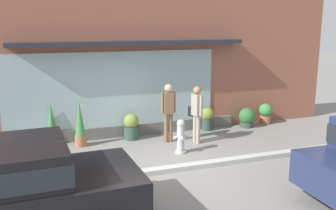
{
  "coord_description": "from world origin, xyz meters",
  "views": [
    {
      "loc": [
        -2.83,
        -8.07,
        3.42
      ],
      "look_at": [
        0.51,
        1.2,
        1.29
      ],
      "focal_mm": 40.36,
      "sensor_mm": 36.0,
      "label": 1
    }
  ],
  "objects_px": {
    "potted_plant_window_left": "(207,118)",
    "potted_plant_trailing_edge": "(80,124)",
    "potted_plant_low_front": "(131,126)",
    "fire_hydrant": "(181,137)",
    "potted_plant_window_right": "(52,125)",
    "potted_plant_doorstep": "(247,117)",
    "pedestrian_with_handbag": "(196,110)",
    "potted_plant_near_hydrant": "(265,113)",
    "pedestrian_passerby": "(168,109)"
  },
  "relations": [
    {
      "from": "fire_hydrant",
      "to": "potted_plant_window_right",
      "type": "distance_m",
      "value": 3.77
    },
    {
      "from": "fire_hydrant",
      "to": "pedestrian_with_handbag",
      "type": "relative_size",
      "value": 0.55
    },
    {
      "from": "pedestrian_passerby",
      "to": "potted_plant_trailing_edge",
      "type": "bearing_deg",
      "value": -10.73
    },
    {
      "from": "potted_plant_window_left",
      "to": "potted_plant_trailing_edge",
      "type": "bearing_deg",
      "value": -176.06
    },
    {
      "from": "pedestrian_passerby",
      "to": "potted_plant_low_front",
      "type": "height_order",
      "value": "pedestrian_passerby"
    },
    {
      "from": "pedestrian_with_handbag",
      "to": "potted_plant_window_left",
      "type": "bearing_deg",
      "value": -49.49
    },
    {
      "from": "potted_plant_near_hydrant",
      "to": "potted_plant_doorstep",
      "type": "relative_size",
      "value": 1.1
    },
    {
      "from": "potted_plant_low_front",
      "to": "fire_hydrant",
      "type": "bearing_deg",
      "value": -60.63
    },
    {
      "from": "pedestrian_with_handbag",
      "to": "potted_plant_trailing_edge",
      "type": "distance_m",
      "value": 3.35
    },
    {
      "from": "potted_plant_window_right",
      "to": "potted_plant_doorstep",
      "type": "height_order",
      "value": "potted_plant_window_right"
    },
    {
      "from": "pedestrian_passerby",
      "to": "potted_plant_window_right",
      "type": "relative_size",
      "value": 1.44
    },
    {
      "from": "potted_plant_near_hydrant",
      "to": "potted_plant_low_front",
      "type": "relative_size",
      "value": 0.92
    },
    {
      "from": "potted_plant_window_left",
      "to": "pedestrian_passerby",
      "type": "bearing_deg",
      "value": -154.87
    },
    {
      "from": "fire_hydrant",
      "to": "potted_plant_doorstep",
      "type": "distance_m",
      "value": 3.49
    },
    {
      "from": "pedestrian_passerby",
      "to": "potted_plant_doorstep",
      "type": "height_order",
      "value": "pedestrian_passerby"
    },
    {
      "from": "fire_hydrant",
      "to": "potted_plant_window_left",
      "type": "bearing_deg",
      "value": 47.4
    },
    {
      "from": "fire_hydrant",
      "to": "potted_plant_near_hydrant",
      "type": "distance_m",
      "value": 4.31
    },
    {
      "from": "potted_plant_trailing_edge",
      "to": "potted_plant_doorstep",
      "type": "bearing_deg",
      "value": 1.63
    },
    {
      "from": "potted_plant_window_right",
      "to": "potted_plant_doorstep",
      "type": "relative_size",
      "value": 1.84
    },
    {
      "from": "potted_plant_trailing_edge",
      "to": "potted_plant_low_front",
      "type": "xyz_separation_m",
      "value": [
        1.53,
        0.15,
        -0.24
      ]
    },
    {
      "from": "pedestrian_with_handbag",
      "to": "potted_plant_low_front",
      "type": "distance_m",
      "value": 2.04
    },
    {
      "from": "potted_plant_doorstep",
      "to": "potted_plant_window_left",
      "type": "height_order",
      "value": "potted_plant_window_left"
    },
    {
      "from": "fire_hydrant",
      "to": "potted_plant_window_right",
      "type": "height_order",
      "value": "potted_plant_window_right"
    },
    {
      "from": "potted_plant_window_left",
      "to": "potted_plant_doorstep",
      "type": "bearing_deg",
      "value": -5.12
    },
    {
      "from": "potted_plant_near_hydrant",
      "to": "potted_plant_window_right",
      "type": "relative_size",
      "value": 0.6
    },
    {
      "from": "potted_plant_low_front",
      "to": "potted_plant_doorstep",
      "type": "bearing_deg",
      "value": 0.1
    },
    {
      "from": "pedestrian_passerby",
      "to": "potted_plant_doorstep",
      "type": "relative_size",
      "value": 2.65
    },
    {
      "from": "potted_plant_window_right",
      "to": "potted_plant_low_front",
      "type": "relative_size",
      "value": 1.53
    },
    {
      "from": "pedestrian_with_handbag",
      "to": "potted_plant_low_front",
      "type": "xyz_separation_m",
      "value": [
        -1.7,
        0.96,
        -0.57
      ]
    },
    {
      "from": "potted_plant_trailing_edge",
      "to": "potted_plant_low_front",
      "type": "relative_size",
      "value": 1.7
    },
    {
      "from": "potted_plant_window_left",
      "to": "fire_hydrant",
      "type": "bearing_deg",
      "value": -132.6
    },
    {
      "from": "potted_plant_doorstep",
      "to": "potted_plant_window_left",
      "type": "xyz_separation_m",
      "value": [
        -1.41,
        0.13,
        0.07
      ]
    },
    {
      "from": "pedestrian_with_handbag",
      "to": "potted_plant_near_hydrant",
      "type": "distance_m",
      "value": 3.39
    },
    {
      "from": "potted_plant_trailing_edge",
      "to": "potted_plant_window_right",
      "type": "distance_m",
      "value": 0.88
    },
    {
      "from": "potted_plant_near_hydrant",
      "to": "potted_plant_window_right",
      "type": "height_order",
      "value": "potted_plant_window_right"
    },
    {
      "from": "potted_plant_near_hydrant",
      "to": "potted_plant_window_right",
      "type": "distance_m",
      "value": 7.12
    },
    {
      "from": "fire_hydrant",
      "to": "potted_plant_low_front",
      "type": "xyz_separation_m",
      "value": [
        -0.94,
        1.66,
        -0.06
      ]
    },
    {
      "from": "pedestrian_with_handbag",
      "to": "potted_plant_doorstep",
      "type": "distance_m",
      "value": 2.57
    },
    {
      "from": "fire_hydrant",
      "to": "potted_plant_trailing_edge",
      "type": "bearing_deg",
      "value": 148.44
    },
    {
      "from": "pedestrian_with_handbag",
      "to": "potted_plant_trailing_edge",
      "type": "bearing_deg",
      "value": 65.48
    },
    {
      "from": "potted_plant_window_right",
      "to": "pedestrian_passerby",
      "type": "bearing_deg",
      "value": -16.2
    },
    {
      "from": "potted_plant_near_hydrant",
      "to": "potted_plant_low_front",
      "type": "bearing_deg",
      "value": -177.97
    },
    {
      "from": "fire_hydrant",
      "to": "potted_plant_doorstep",
      "type": "relative_size",
      "value": 1.42
    },
    {
      "from": "potted_plant_window_right",
      "to": "potted_plant_low_front",
      "type": "height_order",
      "value": "potted_plant_window_right"
    },
    {
      "from": "pedestrian_with_handbag",
      "to": "potted_plant_near_hydrant",
      "type": "height_order",
      "value": "pedestrian_with_handbag"
    },
    {
      "from": "potted_plant_near_hydrant",
      "to": "potted_plant_trailing_edge",
      "type": "relative_size",
      "value": 0.54
    },
    {
      "from": "potted_plant_window_right",
      "to": "potted_plant_trailing_edge",
      "type": "bearing_deg",
      "value": -31.42
    },
    {
      "from": "potted_plant_window_left",
      "to": "potted_plant_window_right",
      "type": "bearing_deg",
      "value": 177.95
    },
    {
      "from": "pedestrian_passerby",
      "to": "potted_plant_window_left",
      "type": "distance_m",
      "value": 1.9
    },
    {
      "from": "pedestrian_with_handbag",
      "to": "potted_plant_window_left",
      "type": "distance_m",
      "value": 1.52
    }
  ]
}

